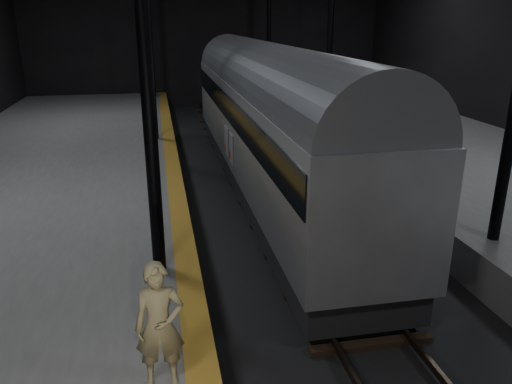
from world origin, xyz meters
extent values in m
plane|color=black|center=(0.00, 0.00, 0.00)|extent=(44.00, 44.00, 0.00)
cube|color=#555552|center=(-7.50, 0.00, 0.50)|extent=(9.00, 43.80, 1.00)
cube|color=olive|center=(-3.25, 0.00, 1.00)|extent=(0.50, 43.80, 0.01)
cube|color=#3F3328|center=(-0.72, 0.00, 0.17)|extent=(0.08, 43.00, 0.14)
cube|color=#3F3328|center=(0.72, 0.00, 0.17)|extent=(0.08, 43.00, 0.14)
cube|color=black|center=(0.00, 0.00, 0.06)|extent=(2.40, 42.00, 0.12)
cylinder|color=black|center=(-3.80, -4.00, 6.00)|extent=(0.26, 0.26, 10.00)
cylinder|color=black|center=(-3.80, 8.00, 6.00)|extent=(0.26, 0.26, 10.00)
cylinder|color=black|center=(3.80, 8.00, 6.00)|extent=(0.26, 0.26, 10.00)
cylinder|color=black|center=(-3.80, 20.00, 6.00)|extent=(0.26, 0.26, 10.00)
cylinder|color=black|center=(3.80, 20.00, 6.00)|extent=(0.26, 0.26, 10.00)
cube|color=gray|center=(0.00, 3.21, 2.37)|extent=(2.70, 18.61, 2.79)
cube|color=black|center=(0.00, 3.21, 0.62)|extent=(2.47, 18.23, 0.79)
cube|color=black|center=(0.00, 3.21, 3.02)|extent=(2.75, 18.33, 0.84)
cylinder|color=slate|center=(0.00, 3.21, 3.77)|extent=(2.64, 18.42, 2.64)
cube|color=black|center=(0.00, -3.30, 0.28)|extent=(1.67, 2.05, 0.33)
cube|color=black|center=(0.00, 9.72, 0.28)|extent=(1.67, 2.05, 0.33)
cube|color=silver|center=(-1.38, 2.28, 1.81)|extent=(0.04, 0.70, 0.98)
cube|color=silver|center=(-1.38, 3.39, 1.81)|extent=(0.04, 0.70, 0.98)
cylinder|color=#B01520|center=(-1.40, 2.45, 1.58)|extent=(0.03, 0.24, 0.24)
cylinder|color=#B01520|center=(-1.40, 3.56, 1.58)|extent=(0.03, 0.24, 0.24)
imported|color=#908358|center=(-3.80, -7.42, 1.92)|extent=(0.68, 0.45, 1.83)
camera|label=1|loc=(-3.64, -13.29, 5.81)|focal=35.00mm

